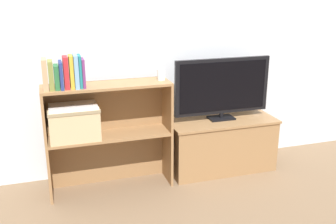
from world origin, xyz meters
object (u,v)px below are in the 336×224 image
Objects in this scene: baby_monitor at (161,75)px; storage_basket_left at (74,122)px; tv at (222,87)px; book_mustard at (71,72)px; book_olive at (51,75)px; book_crimson at (66,72)px; tv_stand at (220,143)px; book_teal at (80,71)px; book_plum at (83,73)px; book_forest at (57,77)px; book_tan at (45,74)px; book_skyblue at (76,71)px; laptop at (73,106)px; book_navy at (61,75)px.

storage_basket_left is at bearing -178.75° from baby_monitor.
tv is 1.27m from book_mustard.
book_crimson is (0.10, 0.00, 0.01)m from book_olive.
tv_stand is 1.41m from book_teal.
book_plum is (0.12, 0.00, -0.01)m from book_crimson.
book_teal is at bearing 0.00° from book_forest.
book_crimson is (0.14, 0.00, 0.00)m from book_tan.
storage_basket_left is at bearing 6.23° from book_tan.
book_teal is at bearing -174.78° from tv_stand.
book_crimson is at bearing 180.00° from book_mustard.
book_skyblue reaches higher than tv.
laptop is at bearing 31.69° from book_crimson.
book_tan is 0.04m from book_olive.
book_navy is 0.13m from book_teal.
baby_monitor is at bearing 1.25° from laptop.
tv is at bearing -90.00° from tv_stand.
book_skyblue reaches higher than laptop.
book_forest is 0.73× the size of book_mustard.
book_crimson is 0.07m from book_skyblue.
book_navy is 0.25m from laptop.
baby_monitor is at bearing 3.02° from book_skyblue.
book_teal is 0.27m from laptop.
book_skyblue reaches higher than book_tan.
book_crimson reaches higher than storage_basket_left.
book_mustard is 1.01× the size of book_teal.
book_crimson is 0.65× the size of laptop.
book_skyblue is at bearing 180.00° from book_plum.
tv_stand is 1.49m from book_crimson.
book_forest is at bearing -175.48° from tv.
book_navy is 0.76m from baby_monitor.
book_crimson reaches higher than book_tan.
tv reaches higher than storage_basket_left.
tv is at bearing 4.00° from laptop.
baby_monitor is at bearing 1.25° from storage_basket_left.
tv is at bearing 4.00° from storage_basket_left.
storage_basket_left is at bearing 153.79° from book_skyblue.
book_mustard is at bearing -177.12° from baby_monitor.
book_olive is 1.19× the size of book_forest.
book_plum is at bearing 0.00° from book_teal.
book_plum is at bearing 0.00° from book_forest.
book_skyblue is (-1.21, -0.11, 0.24)m from tv.
tv is 0.59m from baby_monitor.
book_forest is 0.19m from book_plum.
book_forest is at bearing 0.00° from book_olive.
book_plum is (0.05, 0.00, -0.02)m from book_skyblue.
book_plum is 0.27m from laptop.
tv is at bearing 7.31° from baby_monitor.
book_tan is at bearing 180.00° from book_mustard.
book_mustard is at bearing -69.96° from storage_basket_left.
baby_monitor is at bearing 2.50° from book_forest.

